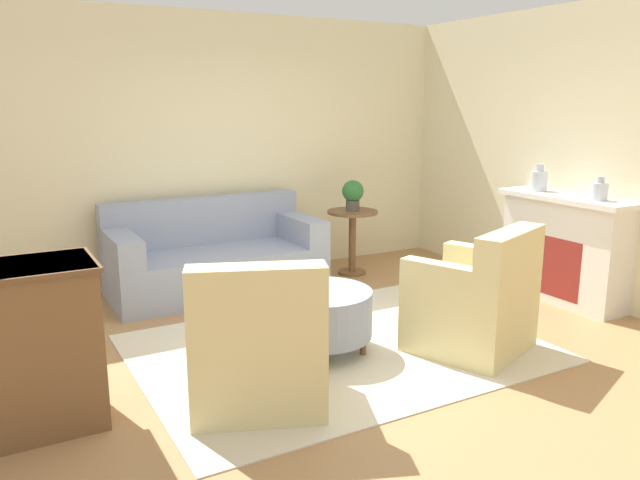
% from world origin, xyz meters
% --- Properties ---
extents(ground_plane, '(16.00, 16.00, 0.00)m').
position_xyz_m(ground_plane, '(0.00, 0.00, 0.00)').
color(ground_plane, '#AD7F51').
extents(wall_back, '(8.89, 0.12, 2.80)m').
position_xyz_m(wall_back, '(0.00, 2.50, 1.40)').
color(wall_back, beige).
rests_on(wall_back, ground_plane).
extents(wall_right, '(0.12, 9.41, 2.80)m').
position_xyz_m(wall_right, '(2.77, 0.00, 1.40)').
color(wall_right, beige).
rests_on(wall_right, ground_plane).
extents(rug, '(3.04, 2.28, 0.01)m').
position_xyz_m(rug, '(0.00, 0.00, 0.01)').
color(rug, beige).
rests_on(rug, ground_plane).
extents(couch, '(2.09, 0.96, 0.92)m').
position_xyz_m(couch, '(-0.30, 1.94, 0.33)').
color(couch, '#8E99B2').
rests_on(couch, ground_plane).
extents(armchair_left, '(1.04, 1.03, 0.97)m').
position_xyz_m(armchair_left, '(-0.91, -0.54, 0.38)').
color(armchair_left, beige).
rests_on(armchair_left, rug).
extents(armchair_right, '(1.04, 1.03, 0.97)m').
position_xyz_m(armchair_right, '(0.91, -0.54, 0.38)').
color(armchair_right, beige).
rests_on(armchair_right, rug).
extents(ottoman_table, '(0.80, 0.80, 0.48)m').
position_xyz_m(ottoman_table, '(-0.14, 0.04, 0.31)').
color(ottoman_table, '#8E99B2').
rests_on(ottoman_table, rug).
extents(side_table, '(0.56, 0.56, 0.72)m').
position_xyz_m(side_table, '(1.26, 1.80, 0.49)').
color(side_table, brown).
rests_on(side_table, ground_plane).
extents(fireplace, '(0.44, 1.35, 1.03)m').
position_xyz_m(fireplace, '(2.52, 0.00, 0.54)').
color(fireplace, white).
rests_on(fireplace, ground_plane).
extents(vase_mantel_near, '(0.16, 0.16, 0.26)m').
position_xyz_m(vase_mantel_near, '(2.51, 0.35, 1.14)').
color(vase_mantel_near, silver).
rests_on(vase_mantel_near, fireplace).
extents(vase_mantel_far, '(0.14, 0.14, 0.21)m').
position_xyz_m(vase_mantel_far, '(2.51, -0.34, 1.12)').
color(vase_mantel_far, silver).
rests_on(vase_mantel_far, fireplace).
extents(potted_plant_on_side_table, '(0.24, 0.24, 0.34)m').
position_xyz_m(potted_plant_on_side_table, '(1.26, 1.80, 0.91)').
color(potted_plant_on_side_table, '#4C4742').
rests_on(potted_plant_on_side_table, side_table).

